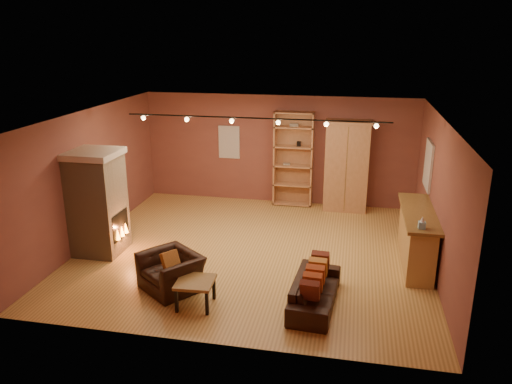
% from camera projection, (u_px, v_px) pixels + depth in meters
% --- Properties ---
extents(floor, '(7.00, 7.00, 0.00)m').
position_uv_depth(floor, '(253.00, 251.00, 10.28)').
color(floor, '#AF823E').
rests_on(floor, ground).
extents(ceiling, '(7.00, 7.00, 0.00)m').
position_uv_depth(ceiling, '(253.00, 116.00, 9.42)').
color(ceiling, brown).
rests_on(ceiling, back_wall).
extents(back_wall, '(7.00, 0.02, 2.80)m').
position_uv_depth(back_wall, '(278.00, 150.00, 12.88)').
color(back_wall, brown).
rests_on(back_wall, floor).
extents(left_wall, '(0.02, 6.50, 2.80)m').
position_uv_depth(left_wall, '(90.00, 177.00, 10.50)').
color(left_wall, brown).
rests_on(left_wall, floor).
extents(right_wall, '(0.02, 6.50, 2.80)m').
position_uv_depth(right_wall, '(438.00, 197.00, 9.20)').
color(right_wall, brown).
rests_on(right_wall, floor).
extents(fireplace, '(1.01, 0.98, 2.12)m').
position_uv_depth(fireplace, '(98.00, 202.00, 9.96)').
color(fireplace, tan).
rests_on(fireplace, floor).
extents(back_window, '(0.56, 0.04, 0.86)m').
position_uv_depth(back_window, '(229.00, 142.00, 13.06)').
color(back_window, beige).
rests_on(back_window, back_wall).
extents(bookcase, '(0.99, 0.39, 2.43)m').
position_uv_depth(bookcase, '(294.00, 158.00, 12.74)').
color(bookcase, tan).
rests_on(bookcase, floor).
extents(armoire, '(1.12, 0.64, 2.27)m').
position_uv_depth(armoire, '(347.00, 166.00, 12.36)').
color(armoire, tan).
rests_on(armoire, floor).
extents(bar_counter, '(0.60, 2.24, 1.07)m').
position_uv_depth(bar_counter, '(416.00, 237.00, 9.60)').
color(bar_counter, tan).
rests_on(bar_counter, floor).
extents(tissue_box, '(0.11, 0.11, 0.21)m').
position_uv_depth(tissue_box, '(422.00, 224.00, 8.59)').
color(tissue_box, '#87C1D8').
rests_on(tissue_box, bar_counter).
extents(right_window, '(0.05, 0.90, 1.00)m').
position_uv_depth(right_window, '(428.00, 165.00, 10.43)').
color(right_window, beige).
rests_on(right_window, right_wall).
extents(loveseat, '(0.61, 1.73, 0.73)m').
position_uv_depth(loveseat, '(315.00, 285.00, 8.18)').
color(loveseat, black).
rests_on(loveseat, floor).
extents(armchair, '(1.18, 1.12, 0.87)m').
position_uv_depth(armchair, '(171.00, 266.00, 8.66)').
color(armchair, black).
rests_on(armchair, floor).
extents(coffee_table, '(0.63, 0.63, 0.46)m').
position_uv_depth(coffee_table, '(195.00, 284.00, 8.13)').
color(coffee_table, olive).
rests_on(coffee_table, floor).
extents(track_rail, '(5.20, 0.09, 0.13)m').
position_uv_depth(track_rail, '(255.00, 120.00, 9.64)').
color(track_rail, black).
rests_on(track_rail, ceiling).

